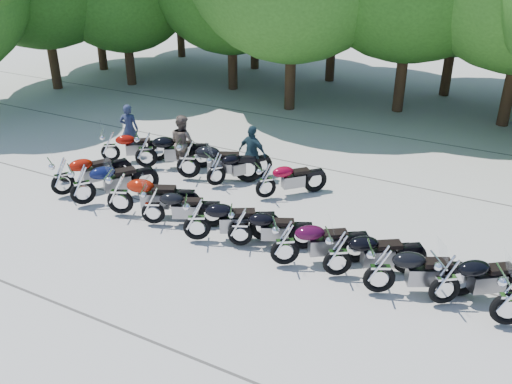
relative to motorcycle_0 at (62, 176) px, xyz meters
The scene contains 20 objects.
ground 5.80m from the motorcycle_0, ahead, with size 90.00×90.00×0.00m, color #A39F93.
motorcycle_0 is the anchor object (origin of this frame).
motorcycle_1 0.94m from the motorcycle_0, 10.54° to the right, with size 0.73×2.41×1.36m, color #0C1135, non-canonical shape.
motorcycle_2 2.19m from the motorcycle_0, ahead, with size 0.74×2.44×1.38m, color #8E1505, non-canonical shape.
motorcycle_3 3.27m from the motorcycle_0, ahead, with size 0.64×2.10×1.19m, color black, non-canonical shape.
motorcycle_4 4.72m from the motorcycle_0, ahead, with size 0.70×2.30×1.30m, color black, non-canonical shape.
motorcycle_5 5.75m from the motorcycle_0, ahead, with size 0.63×2.08×1.17m, color black, non-canonical shape.
motorcycle_6 7.04m from the motorcycle_0, ahead, with size 0.70×2.29×1.29m, color #360721, non-canonical shape.
motorcycle_7 8.23m from the motorcycle_0, ahead, with size 0.68×2.25×1.27m, color black, non-canonical shape.
motorcycle_8 9.20m from the motorcycle_0, ahead, with size 0.71×2.33×1.32m, color black, non-canonical shape.
motorcycle_9 10.46m from the motorcycle_0, ahead, with size 0.70×2.30×1.30m, color black, non-canonical shape.
motorcycle_10 11.66m from the motorcycle_0, ahead, with size 0.75×2.47×1.40m, color black, non-canonical shape.
motorcycle_11 2.57m from the motorcycle_0, 101.15° to the left, with size 0.64×2.11×1.19m, color #840B04, non-canonical shape.
motorcycle_12 2.78m from the motorcycle_0, 72.14° to the left, with size 0.74×2.42×1.37m, color black, non-canonical shape.
motorcycle_13 3.60m from the motorcycle_0, 46.33° to the left, with size 0.76×2.50×1.41m, color black, non-canonical shape.
motorcycle_14 4.33m from the motorcycle_0, 36.43° to the left, with size 0.64×2.12×1.20m, color black, non-canonical shape.
motorcycle_15 5.72m from the motorcycle_0, 26.21° to the left, with size 0.64×2.11×1.19m, color maroon, non-canonical shape.
rider_0 3.60m from the motorcycle_0, 98.47° to the left, with size 0.62×0.40×1.69m, color #1F2741.
rider_1 3.75m from the motorcycle_0, 60.07° to the left, with size 0.86×0.67×1.77m, color brown.
rider_2 5.49m from the motorcycle_0, 40.94° to the left, with size 0.99×0.41×1.69m, color #1E363E.
Camera 1 is at (5.56, -8.97, 6.91)m, focal length 38.00 mm.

